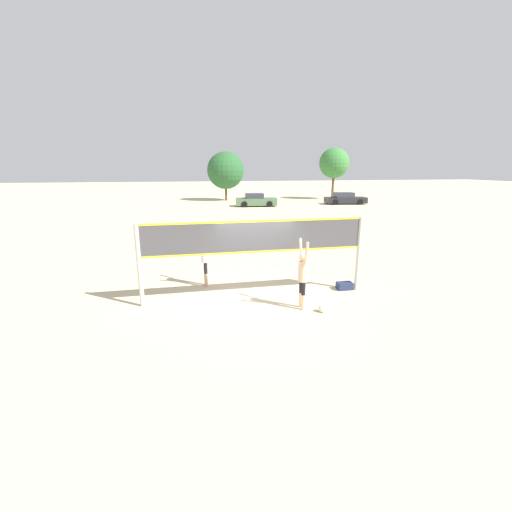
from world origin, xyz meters
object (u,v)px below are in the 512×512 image
at_px(volleyball_net, 256,245).
at_px(tree_left_cluster, 226,170).
at_px(parked_car_near, 345,199).
at_px(tree_right_cluster, 334,163).
at_px(player_spiker, 303,273).
at_px(volleyball, 322,308).
at_px(parked_car_mid, 256,200).
at_px(gear_bag, 344,286).
at_px(player_blocker, 205,255).

distance_m(volleyball_net, tree_left_cluster, 34.65).
xyz_separation_m(parked_car_near, tree_right_cluster, (1.26, 6.37, 4.12)).
height_order(player_spiker, parked_car_near, player_spiker).
xyz_separation_m(player_spiker, volleyball, (0.51, -0.38, -0.99)).
xyz_separation_m(volleyball_net, parked_car_mid, (5.61, 26.80, -1.11)).
xyz_separation_m(volleyball, gear_bag, (1.51, 1.67, 0.01)).
bearing_deg(parked_car_mid, tree_left_cluster, 113.20).
bearing_deg(player_blocker, volleyball, 46.43).
distance_m(gear_bag, tree_left_cluster, 34.51).
relative_size(player_blocker, volleyball, 9.23).
relative_size(gear_bag, parked_car_near, 0.11).
bearing_deg(tree_left_cluster, volleyball, -92.58).
distance_m(player_spiker, player_blocker, 3.77).
bearing_deg(parked_car_near, volleyball, -109.40).
bearing_deg(gear_bag, tree_right_cluster, 66.59).
height_order(player_blocker, tree_left_cluster, tree_left_cluster).
bearing_deg(tree_right_cluster, parked_car_near, -101.22).
relative_size(player_spiker, volleyball, 8.92).
height_order(volleyball, tree_right_cluster, tree_right_cluster).
distance_m(player_spiker, tree_left_cluster, 35.77).
distance_m(player_spiker, parked_car_near, 32.01).
height_order(volleyball_net, player_spiker, volleyball_net).
bearing_deg(parked_car_near, tree_right_cluster, 86.54).
bearing_deg(volleyball_net, tree_left_cluster, 84.55).
xyz_separation_m(player_blocker, volleyball, (3.18, -3.03, -1.03)).
distance_m(parked_car_near, tree_left_cluster, 15.33).
bearing_deg(player_spiker, player_blocker, 45.28).
bearing_deg(parked_car_near, gear_bag, -108.28).
height_order(player_blocker, gear_bag, player_blocker).
height_order(gear_bag, parked_car_near, parked_car_near).
bearing_deg(volleyball_net, gear_bag, 2.06).
distance_m(player_blocker, tree_right_cluster, 37.36).
distance_m(player_spiker, parked_car_mid, 28.33).
distance_m(volleyball_net, tree_right_cluster, 37.84).
bearing_deg(player_spiker, parked_car_near, -28.27).
bearing_deg(gear_bag, tree_left_cluster, 89.82).
bearing_deg(volleyball, volleyball_net, 136.91).
height_order(player_spiker, tree_right_cluster, tree_right_cluster).
distance_m(gear_bag, parked_car_near, 29.94).
relative_size(volleyball_net, gear_bag, 13.85).
bearing_deg(volleyball, tree_left_cluster, 87.42).
relative_size(volleyball, tree_right_cluster, 0.04).
xyz_separation_m(player_blocker, parked_car_mid, (7.13, 25.33, -0.51)).
distance_m(volleyball_net, gear_bag, 3.57).
relative_size(parked_car_near, parked_car_mid, 1.07).
bearing_deg(gear_bag, player_blocker, 163.88).
bearing_deg(player_spiker, gear_bag, -57.37).
distance_m(player_spiker, volleyball, 1.17).
relative_size(volleyball, parked_car_mid, 0.05).
xyz_separation_m(gear_bag, parked_car_near, (13.14, 26.89, 0.48)).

